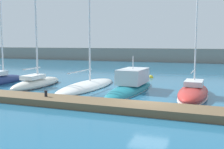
{
  "coord_description": "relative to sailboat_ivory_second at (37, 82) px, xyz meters",
  "views": [
    {
      "loc": [
        3.7,
        -17.02,
        4.23
      ],
      "look_at": [
        -4.19,
        4.14,
        1.54
      ],
      "focal_mm": 42.54,
      "sensor_mm": 36.0,
      "label": 1
    }
  ],
  "objects": [
    {
      "name": "dock_bollard",
      "position": [
        5.06,
        -5.84,
        0.25
      ],
      "size": [
        0.2,
        0.2,
        0.44
      ],
      "primitive_type": "cylinder",
      "color": "black",
      "rests_on": "dock_pier"
    },
    {
      "name": "mooring_buoy_yellow",
      "position": [
        9.07,
        10.34,
        -0.44
      ],
      "size": [
        0.66,
        0.66,
        0.66
      ],
      "primitive_type": "sphere",
      "color": "yellow",
      "rests_on": "ground_plane"
    },
    {
      "name": "sailboat_white_third",
      "position": [
        4.94,
        1.13,
        -0.22
      ],
      "size": [
        3.37,
        10.3,
        20.53
      ],
      "rotation": [
        0.0,
        0.0,
        1.53
      ],
      "color": "white",
      "rests_on": "ground_plane"
    },
    {
      "name": "dock_pier",
      "position": [
        12.18,
        -5.84,
        -0.21
      ],
      "size": [
        38.46,
        2.25,
        0.47
      ],
      "primitive_type": "cube",
      "color": "brown",
      "rests_on": "ground_plane"
    },
    {
      "name": "sailboat_red_fifth",
      "position": [
        14.69,
        0.09,
        -0.06
      ],
      "size": [
        2.48,
        7.64,
        12.04
      ],
      "rotation": [
        0.0,
        0.0,
        1.54
      ],
      "color": "#B72D28",
      "rests_on": "ground_plane"
    },
    {
      "name": "motorboat_teal_fourth",
      "position": [
        9.28,
        1.17,
        0.0
      ],
      "size": [
        2.97,
        9.99,
        3.46
      ],
      "rotation": [
        0.0,
        0.0,
        1.52
      ],
      "color": "#19707F",
      "rests_on": "ground_plane"
    },
    {
      "name": "sailboat_ivory_second",
      "position": [
        0.0,
        0.0,
        0.0
      ],
      "size": [
        2.1,
        7.36,
        15.66
      ],
      "rotation": [
        0.0,
        0.0,
        1.58
      ],
      "color": "silver",
      "rests_on": "ground_plane"
    },
    {
      "name": "ground_plane",
      "position": [
        12.18,
        -4.44,
        -0.44
      ],
      "size": [
        120.0,
        120.0,
        0.0
      ],
      "primitive_type": "plane",
      "color": "#236084"
    },
    {
      "name": "breakwater_seawall",
      "position": [
        12.18,
        38.2,
        1.08
      ],
      "size": [
        108.0,
        2.12,
        3.04
      ],
      "primitive_type": "cube",
      "color": "gray",
      "rests_on": "ground_plane"
    }
  ]
}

